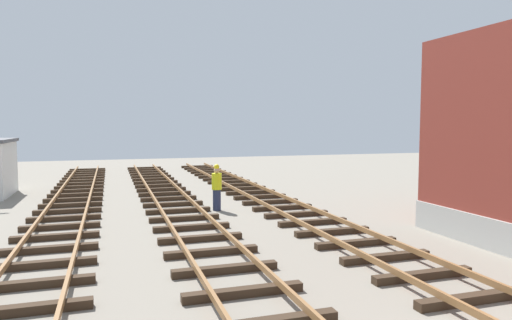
% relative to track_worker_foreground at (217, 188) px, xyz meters
% --- Properties ---
extents(track_worker_foreground, '(0.40, 0.40, 1.87)m').
position_rel_track_worker_foreground_xyz_m(track_worker_foreground, '(0.00, 0.00, 0.00)').
color(track_worker_foreground, '#262D4C').
rests_on(track_worker_foreground, ground).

